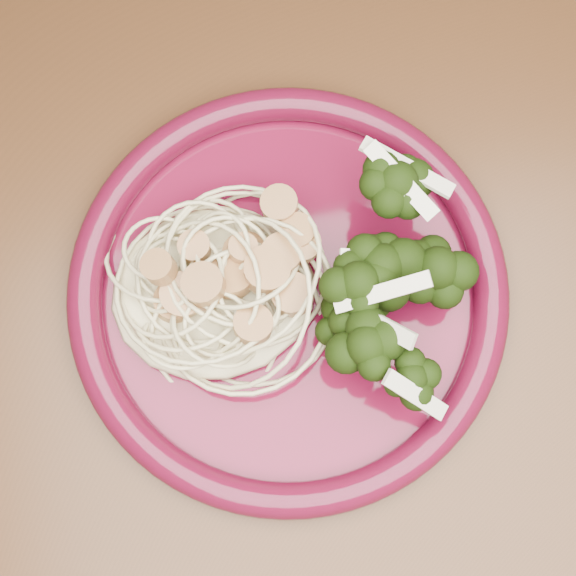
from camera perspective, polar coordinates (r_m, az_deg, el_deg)
The scene contains 6 objects.
dining_table at distance 0.64m, azimuth -5.63°, elevation -1.41°, with size 1.20×0.80×0.75m.
dinner_plate at distance 0.53m, azimuth 0.00°, elevation -0.24°, with size 0.33×0.33×0.02m.
spaghetti_pile at distance 0.52m, azimuth -5.44°, elevation -0.04°, with size 0.14×0.12×0.03m, color beige.
scallop_cluster at distance 0.48m, azimuth -5.87°, elevation 1.05°, with size 0.14×0.14×0.05m, color #AB7A46, non-canonical shape.
broccoli_pile at distance 0.51m, azimuth 6.80°, elevation 0.48°, with size 0.10×0.16×0.06m, color black.
onion_garnish at distance 0.48m, azimuth 7.27°, elevation 1.49°, with size 0.07×0.10×0.05m, color beige, non-canonical shape.
Camera 1 is at (0.04, -0.15, 1.27)m, focal length 50.00 mm.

